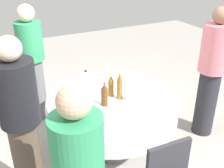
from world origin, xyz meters
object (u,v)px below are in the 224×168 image
(plate_west, at_px, (127,84))
(person_left, at_px, (32,63))
(bottle_brown_far, at_px, (104,95))
(wine_glass_rear, at_px, (107,69))
(plate_near, at_px, (145,94))
(dining_table, at_px, (112,108))
(person_far, at_px, (211,72))
(person_rear, at_px, (22,125))
(bottle_amber_left, at_px, (111,86))
(bottle_clear_rear, at_px, (86,80))
(wine_glass_right, at_px, (131,92))
(plate_front, at_px, (127,110))
(bottle_amber_outer, at_px, (120,86))

(plate_west, distance_m, person_left, 1.33)
(plate_west, bearing_deg, bottle_brown_far, -54.96)
(wine_glass_rear, relative_size, plate_near, 0.63)
(dining_table, distance_m, plate_west, 0.39)
(person_far, xyz_separation_m, person_rear, (0.10, -2.29, 0.00))
(bottle_amber_left, bearing_deg, bottle_clear_rear, -146.40)
(bottle_clear_rear, distance_m, wine_glass_right, 0.59)
(dining_table, height_order, person_left, person_left)
(bottle_brown_far, bearing_deg, plate_near, 89.87)
(dining_table, bearing_deg, plate_front, 0.10)
(bottle_brown_far, bearing_deg, plate_west, 125.04)
(bottle_amber_outer, height_order, person_left, person_left)
(bottle_amber_left, bearing_deg, plate_near, 64.90)
(bottle_amber_left, relative_size, plate_near, 1.07)
(wine_glass_right, relative_size, person_far, 0.10)
(plate_west, bearing_deg, plate_front, -30.01)
(plate_near, bearing_deg, bottle_amber_left, -115.10)
(bottle_amber_outer, height_order, person_rear, person_rear)
(dining_table, height_order, person_rear, person_rear)
(bottle_brown_far, distance_m, bottle_amber_outer, 0.22)
(bottle_brown_far, distance_m, wine_glass_right, 0.30)
(bottle_amber_left, xyz_separation_m, plate_near, (0.16, 0.35, -0.11))
(bottle_amber_left, distance_m, person_rear, 1.09)
(bottle_clear_rear, xyz_separation_m, person_rear, (0.63, -0.85, 0.03))
(bottle_brown_far, distance_m, plate_west, 0.57)
(bottle_amber_left, xyz_separation_m, plate_front, (0.36, -0.00, -0.11))
(wine_glass_rear, bearing_deg, plate_near, 15.09)
(person_left, bearing_deg, person_far, -64.59)
(bottle_clear_rear, distance_m, plate_west, 0.51)
(plate_front, bearing_deg, wine_glass_rear, 168.03)
(plate_west, xyz_separation_m, person_rear, (0.51, -1.34, 0.13))
(dining_table, bearing_deg, wine_glass_rear, 160.35)
(wine_glass_rear, bearing_deg, bottle_amber_outer, -12.11)
(plate_front, relative_size, person_left, 0.13)
(wine_glass_rear, bearing_deg, dining_table, -19.65)
(dining_table, relative_size, person_far, 0.89)
(bottle_brown_far, height_order, wine_glass_right, bottle_brown_far)
(wine_glass_rear, xyz_separation_m, person_rear, (0.82, -1.21, 0.02))
(dining_table, distance_m, wine_glass_right, 0.35)
(bottle_amber_outer, relative_size, person_far, 0.20)
(dining_table, bearing_deg, bottle_brown_far, -49.21)
(plate_west, bearing_deg, plate_near, 7.67)
(dining_table, relative_size, bottle_amber_outer, 4.46)
(bottle_clear_rear, bearing_deg, bottle_amber_outer, 31.67)
(plate_near, xyz_separation_m, plate_front, (0.20, -0.35, 0.00))
(bottle_amber_outer, bearing_deg, person_rear, -77.53)
(plate_near, height_order, plate_west, same)
(bottle_amber_left, xyz_separation_m, bottle_clear_rear, (-0.28, -0.19, -0.01))
(wine_glass_rear, relative_size, wine_glass_right, 0.95)
(bottle_amber_outer, height_order, plate_front, bottle_amber_outer)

